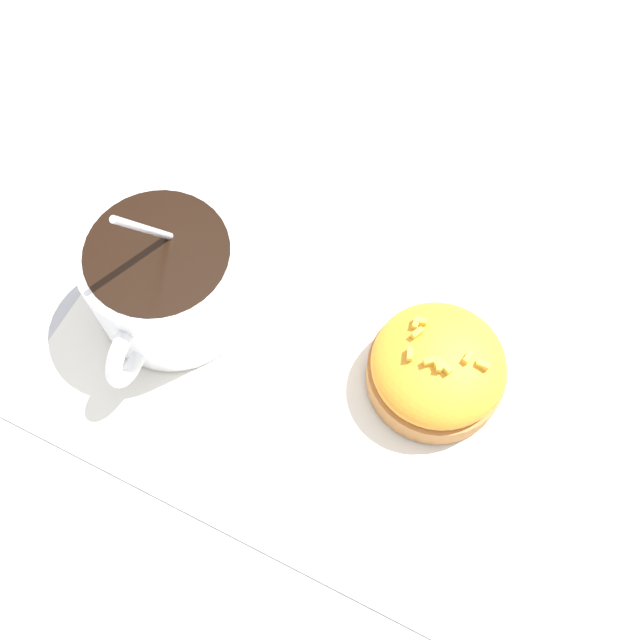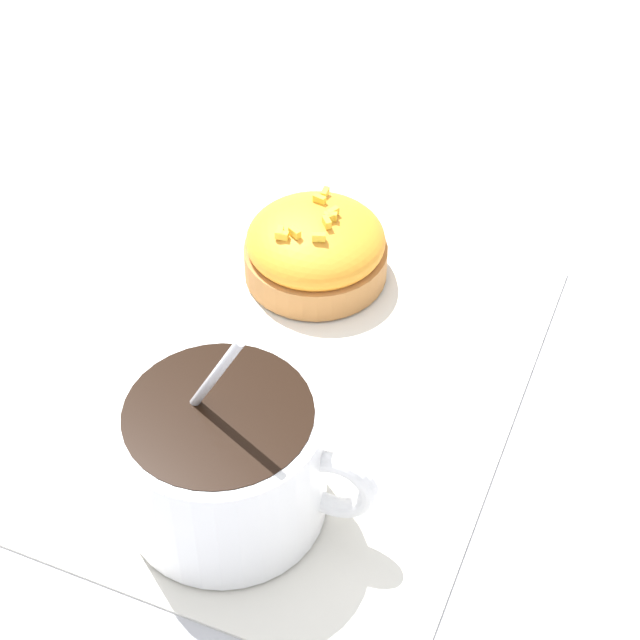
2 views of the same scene
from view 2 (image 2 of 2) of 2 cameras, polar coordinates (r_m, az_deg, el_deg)
ground_plane at (r=0.54m, az=-2.58°, el=-3.26°), size 3.00×3.00×0.00m
paper_napkin at (r=0.54m, az=-2.59°, el=-3.15°), size 0.28×0.25×0.00m
coffee_cup at (r=0.47m, az=-5.08°, el=-7.26°), size 0.09×0.12×0.11m
frosted_pastry at (r=0.59m, az=-0.23°, el=3.89°), size 0.08×0.08×0.04m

